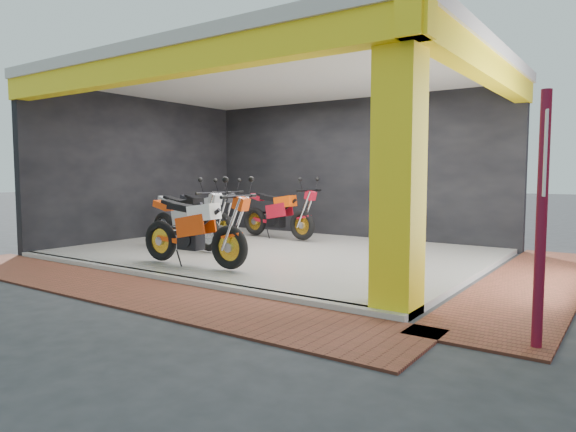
# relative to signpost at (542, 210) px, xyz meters

# --- Properties ---
(ground) EXTENTS (80.00, 80.00, 0.00)m
(ground) POSITION_rel_signpost_xyz_m (-5.33, 1.15, -1.33)
(ground) COLOR #2D2D30
(ground) RESTS_ON ground
(showroom_floor) EXTENTS (8.00, 6.00, 0.10)m
(showroom_floor) POSITION_rel_signpost_xyz_m (-5.33, 3.15, -1.28)
(showroom_floor) COLOR silver
(showroom_floor) RESTS_ON ground
(showroom_ceiling) EXTENTS (8.40, 6.40, 0.20)m
(showroom_ceiling) POSITION_rel_signpost_xyz_m (-5.33, 3.15, 2.27)
(showroom_ceiling) COLOR beige
(showroom_ceiling) RESTS_ON corner_column
(back_wall) EXTENTS (8.20, 0.20, 3.50)m
(back_wall) POSITION_rel_signpost_xyz_m (-5.33, 6.25, 0.42)
(back_wall) COLOR black
(back_wall) RESTS_ON ground
(left_wall) EXTENTS (0.20, 6.20, 3.50)m
(left_wall) POSITION_rel_signpost_xyz_m (-9.43, 3.15, 0.42)
(left_wall) COLOR black
(left_wall) RESTS_ON ground
(corner_column) EXTENTS (0.50, 0.50, 3.50)m
(corner_column) POSITION_rel_signpost_xyz_m (-1.58, 0.40, 0.42)
(corner_column) COLOR yellow
(corner_column) RESTS_ON ground
(header_beam_front) EXTENTS (8.40, 0.30, 0.40)m
(header_beam_front) POSITION_rel_signpost_xyz_m (-5.33, 0.15, 1.97)
(header_beam_front) COLOR yellow
(header_beam_front) RESTS_ON corner_column
(header_beam_right) EXTENTS (0.30, 6.40, 0.40)m
(header_beam_right) POSITION_rel_signpost_xyz_m (-1.33, 3.15, 1.97)
(header_beam_right) COLOR yellow
(header_beam_right) RESTS_ON corner_column
(floor_kerb) EXTENTS (8.00, 0.20, 0.10)m
(floor_kerb) POSITION_rel_signpost_xyz_m (-5.33, 0.13, -1.28)
(floor_kerb) COLOR silver
(floor_kerb) RESTS_ON ground
(paver_front) EXTENTS (9.00, 1.40, 0.03)m
(paver_front) POSITION_rel_signpost_xyz_m (-5.33, -0.65, -1.32)
(paver_front) COLOR brown
(paver_front) RESTS_ON ground
(paver_right) EXTENTS (1.40, 7.00, 0.03)m
(paver_right) POSITION_rel_signpost_xyz_m (-0.53, 3.15, -1.32)
(paver_right) COLOR brown
(paver_right) RESTS_ON ground
(signpost) EXTENTS (0.10, 0.34, 2.43)m
(signpost) POSITION_rel_signpost_xyz_m (0.00, 0.00, 0.00)
(signpost) COLOR maroon
(signpost) RESTS_ON ground
(moto_hero) EXTENTS (2.42, 0.99, 1.45)m
(moto_hero) POSITION_rel_signpost_xyz_m (-4.66, 0.93, -0.51)
(moto_hero) COLOR #E44009
(moto_hero) RESTS_ON showroom_floor
(moto_row_a) EXTENTS (2.42, 1.28, 1.40)m
(moto_row_a) POSITION_rel_signpost_xyz_m (-6.77, 3.12, -0.53)
(moto_row_a) COLOR black
(moto_row_a) RESTS_ON showroom_floor
(moto_row_b) EXTENTS (2.43, 1.16, 1.43)m
(moto_row_b) POSITION_rel_signpost_xyz_m (-6.31, 2.16, -0.52)
(moto_row_b) COLOR #999CA0
(moto_row_b) RESTS_ON showroom_floor
(moto_row_c) EXTENTS (2.39, 1.07, 1.42)m
(moto_row_c) POSITION_rel_signpost_xyz_m (-5.68, 4.63, -0.52)
(moto_row_c) COLOR #AF1224
(moto_row_c) RESTS_ON showroom_floor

